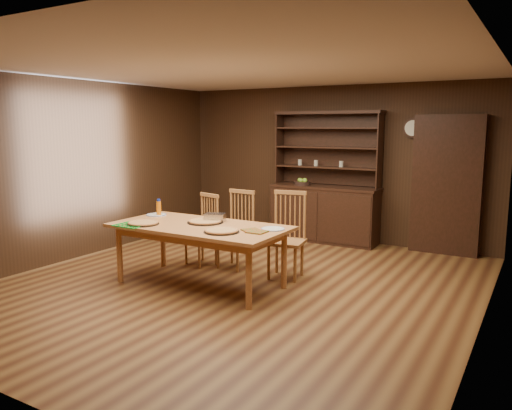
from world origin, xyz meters
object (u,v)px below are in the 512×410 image
Objects in this scene: chair_left at (205,227)px; chair_center at (238,227)px; dining_table at (200,231)px; china_hutch at (325,206)px; juice_bottle at (159,208)px; chair_right at (288,231)px.

chair_center reaches higher than chair_left.
dining_table is at bearing -83.12° from chair_center.
china_hutch reaches higher than juice_bottle.
dining_table is 2.01× the size of chair_center.
chair_center is at bearing 28.79° from chair_left.
chair_left is (-0.91, -2.17, -0.07)m from china_hutch.
china_hutch is 2.04× the size of chair_center.
china_hutch is at bearing 90.12° from chair_right.
chair_center is 1.10m from juice_bottle.
juice_bottle is (-0.85, 0.24, 0.17)m from dining_table.
chair_left is 1.28m from chair_right.
china_hutch reaches higher than dining_table.
juice_bottle is at bearing -102.37° from chair_left.
china_hutch is 9.69× the size of juice_bottle.
china_hutch is at bearing 82.59° from chair_center.
chair_center is at bearing 166.83° from chair_right.
chair_center is 0.79m from chair_right.
dining_table is at bearing -97.21° from china_hutch.
china_hutch reaches higher than chair_left.
chair_center is (-0.04, 0.93, -0.12)m from dining_table.
chair_right reaches higher than chair_center.
china_hutch is at bearing 66.01° from juice_bottle.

